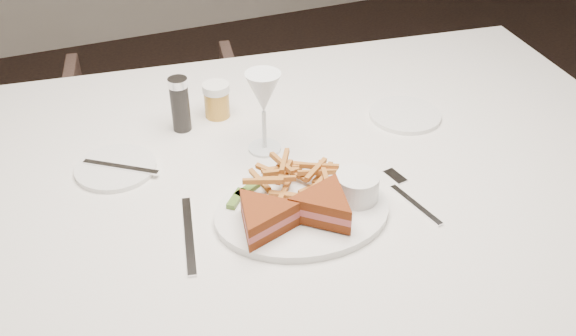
% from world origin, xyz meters
% --- Properties ---
extents(table, '(1.76, 1.29, 0.75)m').
position_xyz_m(table, '(-0.37, -0.01, 0.38)').
color(table, silver).
rests_on(table, ground).
extents(chair_far, '(0.67, 0.64, 0.59)m').
position_xyz_m(chair_far, '(-0.44, 0.91, 0.30)').
color(chair_far, '#4C362E').
rests_on(chair_far, ground).
extents(table_setting, '(0.80, 0.65, 0.18)m').
position_xyz_m(table_setting, '(-0.37, -0.06, 0.79)').
color(table_setting, white).
rests_on(table_setting, table).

